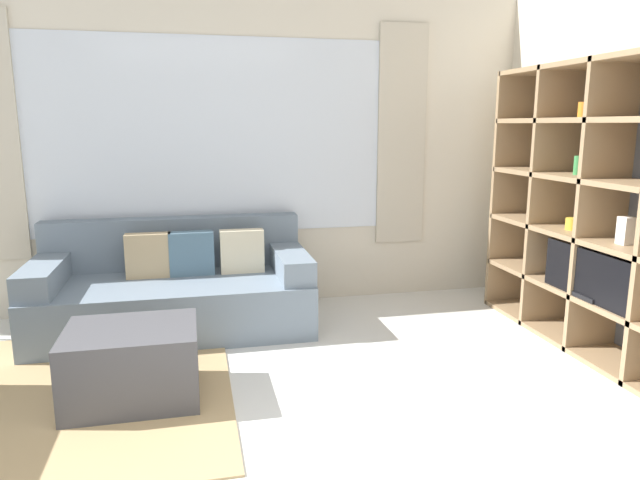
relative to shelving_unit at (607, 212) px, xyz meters
The scene contains 5 objects.
wall_back 3.04m from the shelving_unit, 147.40° to the left, with size 6.63×0.11×2.70m.
area_rug 3.72m from the shelving_unit, behind, with size 2.12×2.00×0.01m, color tan.
shelving_unit is the anchor object (origin of this frame).
couch_main 3.15m from the shelving_unit, 158.88° to the left, with size 2.03×0.97×0.81m.
ottoman 3.17m from the shelving_unit, behind, with size 0.72×0.58×0.43m.
Camera 1 is at (-0.16, -1.54, 1.55)m, focal length 32.00 mm.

